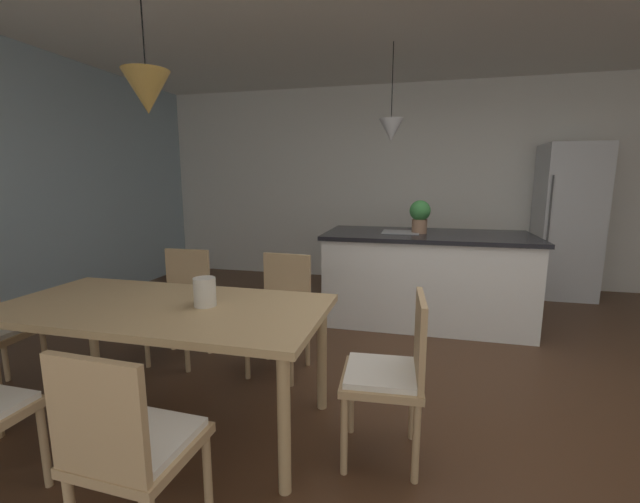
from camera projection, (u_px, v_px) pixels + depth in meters
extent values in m
cube|color=#4C301E|center=(462.00, 401.00, 2.69)|extent=(10.00, 8.40, 0.04)
cube|color=white|center=(445.00, 185.00, 5.56)|extent=(10.00, 0.12, 2.70)
cube|color=tan|center=(162.00, 308.00, 2.31)|extent=(1.86, 0.89, 0.04)
cylinder|color=tan|center=(93.00, 331.00, 2.92)|extent=(0.06, 0.06, 0.71)
cylinder|color=tan|center=(322.00, 355.00, 2.52)|extent=(0.06, 0.06, 0.71)
cylinder|color=tan|center=(284.00, 422.00, 1.82)|extent=(0.06, 0.06, 0.71)
cylinder|color=tan|center=(44.00, 447.00, 1.88)|extent=(0.04, 0.04, 0.41)
cylinder|color=tan|center=(45.00, 358.00, 2.82)|extent=(0.04, 0.04, 0.41)
cylinder|color=tan|center=(5.00, 354.00, 2.89)|extent=(0.04, 0.04, 0.41)
cube|color=tan|center=(177.00, 308.00, 3.19)|extent=(0.41, 0.41, 0.04)
cube|color=white|center=(177.00, 304.00, 3.18)|extent=(0.37, 0.37, 0.03)
cube|color=tan|center=(188.00, 275.00, 3.32)|extent=(0.38, 0.04, 0.42)
cylinder|color=tan|center=(187.00, 346.00, 3.02)|extent=(0.04, 0.04, 0.41)
cylinder|color=tan|center=(147.00, 342.00, 3.10)|extent=(0.04, 0.04, 0.41)
cylinder|color=tan|center=(209.00, 330.00, 3.35)|extent=(0.04, 0.04, 0.41)
cylinder|color=tan|center=(172.00, 326.00, 3.43)|extent=(0.04, 0.04, 0.41)
cube|color=tan|center=(278.00, 317.00, 2.99)|extent=(0.43, 0.43, 0.04)
cube|color=white|center=(278.00, 312.00, 2.98)|extent=(0.39, 0.39, 0.03)
cube|color=tan|center=(287.00, 281.00, 3.12)|extent=(0.38, 0.06, 0.42)
cylinder|color=tan|center=(291.00, 358.00, 2.82)|extent=(0.04, 0.04, 0.41)
cylinder|color=tan|center=(247.00, 352.00, 2.92)|extent=(0.04, 0.04, 0.41)
cylinder|color=tan|center=(308.00, 340.00, 3.13)|extent=(0.04, 0.04, 0.41)
cylinder|color=tan|center=(268.00, 335.00, 3.24)|extent=(0.04, 0.04, 0.41)
cube|color=tan|center=(141.00, 448.00, 1.53)|extent=(0.42, 0.42, 0.04)
cube|color=white|center=(140.00, 440.00, 1.52)|extent=(0.37, 0.37, 0.03)
cube|color=tan|center=(96.00, 419.00, 1.32)|extent=(0.38, 0.05, 0.42)
cylinder|color=tan|center=(139.00, 463.00, 1.77)|extent=(0.04, 0.04, 0.41)
cylinder|color=tan|center=(208.00, 479.00, 1.68)|extent=(0.04, 0.04, 0.41)
cube|color=tan|center=(382.00, 379.00, 2.06)|extent=(0.43, 0.43, 0.04)
cube|color=white|center=(382.00, 372.00, 2.06)|extent=(0.38, 0.38, 0.03)
cube|color=tan|center=(420.00, 338.00, 1.99)|extent=(0.06, 0.38, 0.42)
cylinder|color=tan|center=(344.00, 435.00, 1.97)|extent=(0.04, 0.04, 0.41)
cylinder|color=tan|center=(351.00, 399.00, 2.30)|extent=(0.04, 0.04, 0.41)
cylinder|color=tan|center=(416.00, 443.00, 1.91)|extent=(0.04, 0.04, 0.41)
cylinder|color=tan|center=(413.00, 404.00, 2.24)|extent=(0.04, 0.04, 0.41)
cube|color=white|center=(426.00, 279.00, 4.10)|extent=(1.95, 0.91, 0.88)
cube|color=black|center=(428.00, 235.00, 4.02)|extent=(2.01, 0.97, 0.04)
cube|color=gray|center=(401.00, 232.00, 4.08)|extent=(0.36, 0.30, 0.01)
cube|color=silver|center=(567.00, 222.00, 4.92)|extent=(0.66, 0.64, 1.85)
cylinder|color=#4C4C4C|center=(549.00, 224.00, 4.66)|extent=(0.02, 0.02, 1.11)
cylinder|color=black|center=(141.00, 1.00, 2.15)|extent=(0.01, 0.01, 0.69)
cone|color=olive|center=(147.00, 92.00, 2.23)|extent=(0.26, 0.26, 0.23)
cylinder|color=black|center=(392.00, 81.00, 3.86)|extent=(0.01, 0.01, 0.69)
cone|color=#B7B7B7|center=(391.00, 130.00, 3.94)|extent=(0.23, 0.23, 0.21)
cylinder|color=#8C664C|center=(419.00, 226.00, 4.03)|extent=(0.15, 0.15, 0.14)
sphere|color=#387F3D|center=(420.00, 211.00, 4.00)|extent=(0.20, 0.20, 0.20)
cylinder|color=silver|center=(205.00, 292.00, 2.27)|extent=(0.12, 0.12, 0.16)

